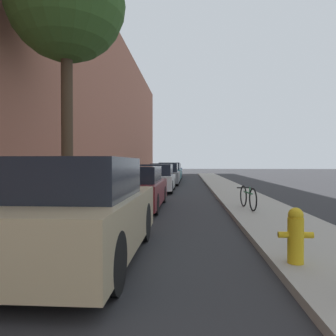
# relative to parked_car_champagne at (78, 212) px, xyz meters

# --- Properties ---
(ground_plane) EXTENTS (120.00, 120.00, 0.00)m
(ground_plane) POSITION_rel_parked_car_champagne_xyz_m (0.90, 10.10, -0.73)
(ground_plane) COLOR #28282B
(sidewalk_left) EXTENTS (2.00, 52.00, 0.12)m
(sidewalk_left) POSITION_rel_parked_car_champagne_xyz_m (-2.00, 10.10, -0.67)
(sidewalk_left) COLOR #9E998E
(sidewalk_left) RESTS_ON ground
(sidewalk_right) EXTENTS (2.00, 52.00, 0.12)m
(sidewalk_right) POSITION_rel_parked_car_champagne_xyz_m (3.80, 10.10, -0.67)
(sidewalk_right) COLOR #9E998E
(sidewalk_right) RESTS_ON ground
(building_facade_left) EXTENTS (0.70, 52.00, 10.24)m
(building_facade_left) POSITION_rel_parked_car_champagne_xyz_m (-3.35, 10.10, 4.39)
(building_facade_left) COLOR #9E604C
(building_facade_left) RESTS_ON ground
(parked_car_champagne) EXTENTS (1.81, 3.91, 1.54)m
(parked_car_champagne) POSITION_rel_parked_car_champagne_xyz_m (0.00, 0.00, 0.00)
(parked_car_champagne) COLOR black
(parked_car_champagne) RESTS_ON ground
(parked_car_maroon) EXTENTS (1.70, 4.30, 1.34)m
(parked_car_maroon) POSITION_rel_parked_car_champagne_xyz_m (-0.04, 5.46, -0.09)
(parked_car_maroon) COLOR black
(parked_car_maroon) RESTS_ON ground
(parked_car_white) EXTENTS (1.71, 3.94, 1.38)m
(parked_car_white) POSITION_rel_parked_car_champagne_xyz_m (0.05, 11.36, -0.08)
(parked_car_white) COLOR black
(parked_car_white) RESTS_ON ground
(parked_car_grey) EXTENTS (1.92, 4.31, 1.42)m
(parked_car_grey) POSITION_rel_parked_car_champagne_xyz_m (0.07, 16.44, -0.05)
(parked_car_grey) COLOR black
(parked_car_grey) RESTS_ON ground
(parked_car_teal) EXTENTS (1.87, 4.65, 1.47)m
(parked_car_teal) POSITION_rel_parked_car_champagne_xyz_m (0.08, 21.73, -0.04)
(parked_car_teal) COLOR black
(parked_car_teal) RESTS_ON ground
(parked_car_navy) EXTENTS (1.76, 4.66, 1.39)m
(parked_car_navy) POSITION_rel_parked_car_champagne_xyz_m (0.06, 27.40, -0.07)
(parked_car_navy) COLOR black
(parked_car_navy) RESTS_ON ground
(street_tree_near) EXTENTS (2.93, 2.93, 6.82)m
(street_tree_near) POSITION_rel_parked_car_champagne_xyz_m (-1.39, 3.13, 4.70)
(street_tree_near) COLOR #423323
(street_tree_near) RESTS_ON sidewalk_left
(fire_hydrant) EXTENTS (0.46, 0.21, 0.75)m
(fire_hydrant) POSITION_rel_parked_car_champagne_xyz_m (3.08, -0.30, -0.23)
(fire_hydrant) COLOR gold
(fire_hydrant) RESTS_ON sidewalk_right
(bicycle) EXTENTS (0.44, 1.59, 0.65)m
(bicycle) POSITION_rel_parked_car_champagne_xyz_m (3.38, 4.73, -0.27)
(bicycle) COLOR black
(bicycle) RESTS_ON sidewalk_right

